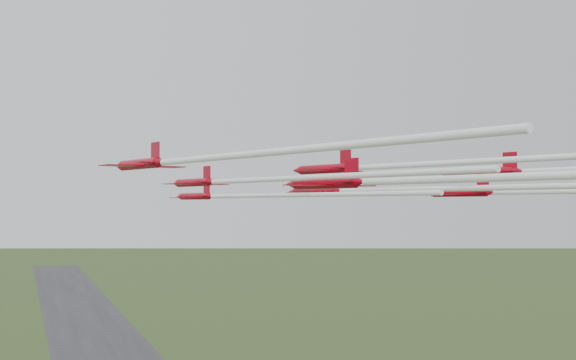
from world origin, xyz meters
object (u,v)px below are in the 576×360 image
object	(u,v)px
jet_row2_right	(387,190)
jet_row3_right	(536,192)
jet_row3_left	(202,159)
jet_row4_left	(443,179)
jet_row2_left	(250,180)
jet_lead	(245,196)
jet_row3_mid	(391,166)

from	to	relation	value
jet_row2_right	jet_row3_right	size ratio (longest dim) A/B	1.16
jet_row3_left	jet_row4_left	bearing A→B (deg)	-49.26
jet_row2_left	jet_row4_left	size ratio (longest dim) A/B	0.84
jet_row2_left	jet_row4_left	xyz separation A→B (m)	(9.73, -25.17, -0.56)
jet_row2_left	jet_row3_right	distance (m)	37.88
jet_lead	jet_row2_left	world-z (taller)	jet_row2_left
jet_row3_left	jet_row2_right	bearing A→B (deg)	18.28
jet_row2_right	jet_row3_mid	bearing A→B (deg)	-130.13
jet_row3_left	jet_row4_left	xyz separation A→B (m)	(18.16, -11.33, -2.03)
jet_row3_left	jet_row3_mid	xyz separation A→B (m)	(23.96, 10.59, 0.20)
jet_row3_mid	jet_row3_left	bearing A→B (deg)	-176.36
jet_lead	jet_row2_right	bearing A→B (deg)	-62.45
jet_row3_right	jet_row4_left	bearing A→B (deg)	-157.90
jet_row2_right	jet_row4_left	distance (m)	32.84
jet_row3_left	jet_row2_left	bearing A→B (deg)	41.36
jet_row2_right	jet_row4_left	size ratio (longest dim) A/B	0.96
jet_row2_right	jet_row4_left	bearing A→B (deg)	-124.48
jet_row3_left	jet_row4_left	distance (m)	21.50
jet_row2_left	jet_row3_left	bearing A→B (deg)	-138.14
jet_lead	jet_row3_right	bearing A→B (deg)	-48.44
jet_row3_right	jet_lead	bearing A→B (deg)	128.75
jet_lead	jet_row4_left	size ratio (longest dim) A/B	0.86
jet_row2_left	jet_row2_right	size ratio (longest dim) A/B	0.87
jet_row3_left	jet_row3_right	size ratio (longest dim) A/B	1.04
jet_row3_right	jet_row4_left	xyz separation A→B (m)	(-28.12, -26.36, 0.50)
jet_row2_right	jet_row3_left	size ratio (longest dim) A/B	1.11
jet_row2_left	jet_row3_mid	xyz separation A→B (m)	(15.53, -3.25, 1.67)
jet_row2_left	jet_row4_left	world-z (taller)	jet_row2_left
jet_row2_left	jet_row3_left	distance (m)	16.27
jet_row2_left	jet_row3_right	xyz separation A→B (m)	(37.85, 1.19, -1.06)
jet_row2_left	jet_row2_right	bearing A→B (deg)	0.74
jet_lead	jet_row2_right	world-z (taller)	jet_row2_right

